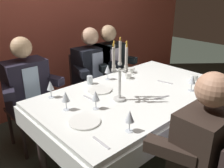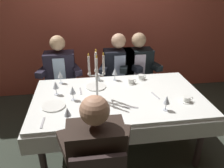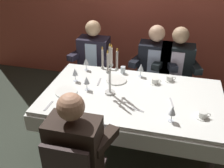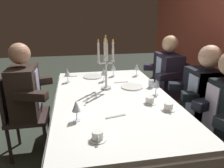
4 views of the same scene
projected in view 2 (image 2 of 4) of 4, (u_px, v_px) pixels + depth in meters
ground_plane at (118, 146)px, 2.81m from camera, size 12.00×12.00×0.00m
back_wall at (102, 17)px, 3.70m from camera, size 6.00×0.12×2.70m
dining_table at (118, 105)px, 2.54m from camera, size 1.94×1.14×0.74m
candelabra at (97, 76)px, 2.31m from camera, size 0.19×0.19×0.57m
dinner_plate_0 at (96, 87)px, 2.68m from camera, size 0.24×0.24×0.01m
dinner_plate_1 at (54, 106)px, 2.27m from camera, size 0.24×0.24×0.01m
wine_glass_0 at (73, 91)px, 2.35m from camera, size 0.07×0.07×0.16m
wine_glass_1 at (67, 112)px, 1.97m from camera, size 0.07×0.07×0.16m
wine_glass_2 at (60, 75)px, 2.73m from camera, size 0.07×0.07×0.16m
wine_glass_3 at (167, 100)px, 2.17m from camera, size 0.07×0.07×0.16m
wine_glass_4 at (115, 72)px, 2.82m from camera, size 0.07×0.07×0.16m
wine_glass_5 at (56, 85)px, 2.46m from camera, size 0.07×0.07×0.16m
water_tumbler_0 at (97, 77)px, 2.85m from camera, size 0.06×0.06×0.09m
coffee_cup_0 at (131, 81)px, 2.76m from camera, size 0.13×0.12×0.06m
coffee_cup_1 at (187, 100)px, 2.35m from camera, size 0.13×0.12×0.06m
coffee_cup_2 at (141, 77)px, 2.88m from camera, size 0.13×0.12×0.06m
fork_0 at (81, 91)px, 2.58m from camera, size 0.03×0.17×0.01m
spoon_1 at (130, 107)px, 2.26m from camera, size 0.17×0.06×0.01m
fork_2 at (43, 123)px, 2.02m from camera, size 0.03×0.17×0.01m
fork_3 at (155, 96)px, 2.48m from camera, size 0.05×0.17×0.01m
seated_diner_0 at (60, 70)px, 3.19m from camera, size 0.63×0.48×1.24m
seated_diner_1 at (97, 156)px, 1.66m from camera, size 0.63×0.48×1.24m
seated_diner_2 at (118, 67)px, 3.29m from camera, size 0.63×0.48×1.24m
seated_diner_3 at (137, 66)px, 3.33m from camera, size 0.63×0.48×1.24m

